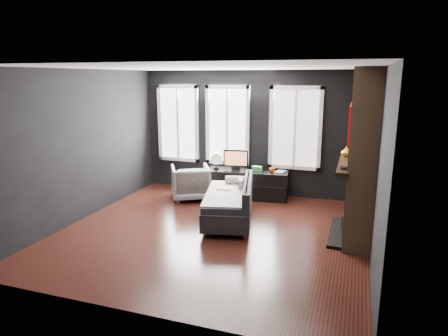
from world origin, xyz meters
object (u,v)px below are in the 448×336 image
(sofa, at_px, (229,201))
(armchair, at_px, (190,181))
(book, at_px, (277,166))
(mug, at_px, (272,169))
(media_console, at_px, (247,184))
(monitor, at_px, (236,158))
(mantel_vase, at_px, (347,152))

(sofa, bearing_deg, armchair, 125.83)
(book, bearing_deg, mug, -144.56)
(media_console, xyz_separation_m, mug, (0.53, 0.03, 0.36))
(sofa, xyz_separation_m, media_console, (-0.07, 1.51, -0.08))
(sofa, height_order, mug, sofa)
(monitor, distance_m, book, 0.89)
(mug, bearing_deg, media_console, -176.85)
(sofa, height_order, monitor, monitor)
(mug, bearing_deg, mantel_vase, -35.66)
(media_console, height_order, mug, mug)
(media_console, relative_size, book, 7.01)
(armchair, xyz_separation_m, book, (1.74, 0.58, 0.33))
(sofa, distance_m, media_console, 1.51)
(media_console, bearing_deg, mug, -2.42)
(armchair, xyz_separation_m, monitor, (0.86, 0.49, 0.45))
(armchair, xyz_separation_m, media_console, (1.12, 0.48, -0.10))
(sofa, xyz_separation_m, monitor, (-0.33, 1.52, 0.46))
(monitor, bearing_deg, mantel_vase, -34.14)
(sofa, relative_size, mug, 15.87)
(monitor, bearing_deg, sofa, -87.01)
(mantel_vase, bearing_deg, media_console, 152.68)
(armchair, distance_m, mug, 1.74)
(sofa, bearing_deg, monitor, 88.90)
(armchair, relative_size, mantel_vase, 4.41)
(book, bearing_deg, media_console, -171.31)
(book, xyz_separation_m, mantel_vase, (1.41, -1.14, 0.59))
(sofa, height_order, book, book)
(mantel_vase, bearing_deg, sofa, -166.83)
(monitor, xyz_separation_m, mantel_vase, (2.29, -1.06, 0.47))
(media_console, bearing_deg, armchair, -162.18)
(monitor, xyz_separation_m, book, (0.88, 0.09, -0.12))
(armchair, distance_m, book, 1.86)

